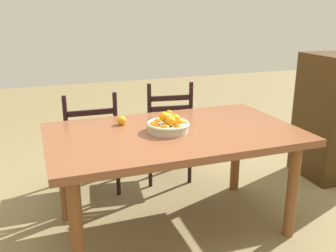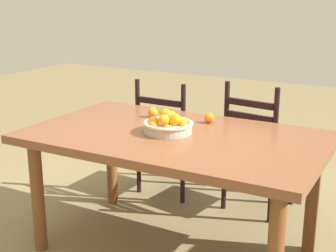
{
  "view_description": "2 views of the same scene",
  "coord_description": "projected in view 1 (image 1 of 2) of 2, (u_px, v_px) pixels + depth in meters",
  "views": [
    {
      "loc": [
        -0.89,
        -2.3,
        1.57
      ],
      "look_at": [
        -0.04,
        -0.0,
        0.8
      ],
      "focal_mm": 39.95,
      "sensor_mm": 36.0,
      "label": 1
    },
    {
      "loc": [
        1.25,
        -2.37,
        1.56
      ],
      "look_at": [
        -0.04,
        -0.0,
        0.8
      ],
      "focal_mm": 51.0,
      "sensor_mm": 36.0,
      "label": 2
    }
  ],
  "objects": [
    {
      "name": "orange_loose_1",
      "position": [
        169.0,
        114.0,
        2.9
      ],
      "size": [
        0.06,
        0.06,
        0.06
      ],
      "primitive_type": "sphere",
      "color": "orange",
      "rests_on": "dining_table"
    },
    {
      "name": "fruit_bowl",
      "position": [
        168.0,
        125.0,
        2.57
      ],
      "size": [
        0.3,
        0.3,
        0.14
      ],
      "color": "beige",
      "rests_on": "dining_table"
    },
    {
      "name": "chair_by_cabinet",
      "position": [
        91.0,
        143.0,
        3.26
      ],
      "size": [
        0.47,
        0.47,
        0.92
      ],
      "rotation": [
        0.0,
        0.0,
        3.11
      ],
      "color": "black",
      "rests_on": "ground"
    },
    {
      "name": "orange_loose_0",
      "position": [
        122.0,
        120.0,
        2.73
      ],
      "size": [
        0.07,
        0.07,
        0.07
      ],
      "primitive_type": "sphere",
      "color": "orange",
      "rests_on": "dining_table"
    },
    {
      "name": "ground_plane",
      "position": [
        173.0,
        226.0,
        2.83
      ],
      "size": [
        12.0,
        12.0,
        0.0
      ],
      "primitive_type": "plane",
      "color": "olive"
    },
    {
      "name": "dining_table",
      "position": [
        174.0,
        143.0,
        2.62
      ],
      "size": [
        1.73,
        1.03,
        0.76
      ],
      "color": "brown",
      "rests_on": "ground"
    },
    {
      "name": "chair_near_window",
      "position": [
        167.0,
        133.0,
        3.5
      ],
      "size": [
        0.49,
        0.49,
        0.96
      ],
      "rotation": [
        0.0,
        0.0,
        3.0
      ],
      "color": "black",
      "rests_on": "ground"
    }
  ]
}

